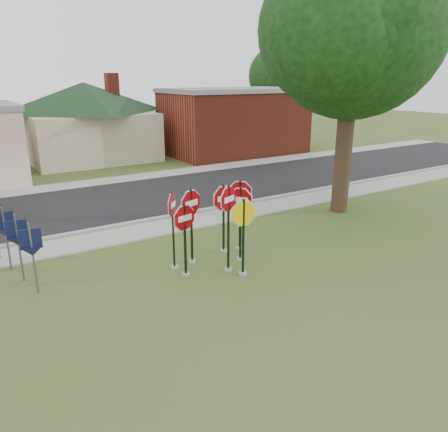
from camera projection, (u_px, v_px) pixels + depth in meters
ground at (243, 283)px, 12.35m from camera, size 120.00×120.00×0.00m
sidewalk_near at (161, 228)px, 16.76m from camera, size 60.00×1.60×0.06m
road at (121, 201)px, 20.38m from camera, size 60.00×7.00×0.04m
sidewalk_far at (94, 183)px, 23.84m from camera, size 60.00×1.60×0.06m
curb at (151, 220)px, 17.55m from camera, size 60.00×0.20×0.14m
stop_sign_center at (228, 216)px, 12.63m from camera, size 0.96×0.43×2.76m
stop_sign_yellow at (243, 227)px, 12.44m from camera, size 1.05×0.24×2.42m
stop_sign_left at (185, 231)px, 12.40m from camera, size 1.03×0.26×2.31m
stop_sign_right at (241, 214)px, 13.43m from camera, size 0.63×0.81×2.51m
stop_sign_back_right at (224, 209)px, 14.11m from camera, size 1.13×0.24×2.43m
stop_sign_back_left at (191, 215)px, 13.29m from camera, size 1.09×0.39×2.50m
stop_sign_far_right at (240, 205)px, 14.28m from camera, size 0.91×0.63×2.52m
stop_sign_far_left at (173, 220)px, 12.84m from camera, size 0.68×0.75×2.52m
route_sign_row at (5, 232)px, 12.84m from camera, size 1.43×4.63×2.00m
building_house at (85, 106)px, 29.95m from camera, size 11.60×11.60×6.20m
building_brick at (234, 121)px, 32.60m from camera, size 10.20×6.20×4.75m
oak_tree at (354, 26)px, 16.71m from camera, size 10.69×10.09×10.97m
bg_tree_right at (277, 76)px, 42.75m from camera, size 5.60×5.60×8.40m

